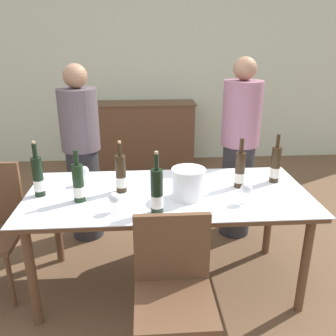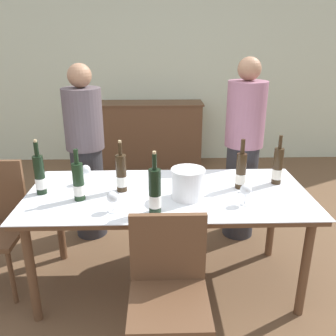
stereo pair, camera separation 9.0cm
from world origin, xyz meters
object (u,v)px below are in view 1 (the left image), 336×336
Objects in this scene: dining_table at (168,201)px; wine_bottle_3 at (157,193)px; wine_bottle_0 at (38,177)px; wine_bottle_1 at (78,184)px; person_host at (82,156)px; sideboard_cabinet at (144,134)px; wine_glass_0 at (246,189)px; wine_bottle_5 at (275,166)px; wine_glass_1 at (114,199)px; wine_glass_2 at (84,172)px; chair_near_front at (174,284)px; wine_bottle_4 at (240,170)px; ice_bucket at (188,182)px; person_guest_left at (239,151)px; wine_bottle_2 at (121,175)px.

wine_bottle_3 is (-0.09, -0.29, 0.20)m from dining_table.
wine_bottle_0 reaches higher than wine_bottle_1.
person_host is (-0.61, 1.05, -0.10)m from wine_bottle_3.
wine_glass_0 is at bearing -77.41° from sideboard_cabinet.
wine_bottle_1 is 0.96× the size of wine_bottle_5.
wine_glass_2 is (-0.25, 0.45, 0.01)m from wine_glass_1.
wine_glass_0 reaches higher than chair_near_front.
wine_glass_2 is at bearing 173.88° from wine_bottle_4.
wine_glass_1 is at bearing -158.71° from wine_bottle_4.
sideboard_cabinet is at bearing 86.42° from wine_glass_1.
wine_glass_0 is (0.65, -2.90, 0.40)m from sideboard_cabinet.
wine_bottle_0 is at bearing -102.51° from person_host.
wine_bottle_5 is at bearing -69.50° from sideboard_cabinet.
wine_glass_2 is at bearing 32.43° from wine_bottle_0.
ice_bucket is at bearing -34.66° from dining_table.
wine_bottle_3 reaches higher than wine_glass_0.
wine_bottle_5 is 1.62m from person_host.
chair_near_front is at bearing -134.90° from wine_bottle_5.
chair_near_front is 0.54× the size of person_guest_left.
wine_bottle_0 is at bearing 179.22° from dining_table.
wine_glass_1 is 0.62m from chair_near_front.
ice_bucket reaches higher than dining_table.
chair_near_front is at bearing -103.89° from ice_bucket.
sideboard_cabinet is at bearing 112.95° from person_guest_left.
wine_bottle_0 is 1.05× the size of wine_bottle_2.
wine_glass_2 is at bearing 136.52° from wine_bottle_3.
dining_table is at bearing -17.33° from wine_glass_2.
wine_bottle_3 is 0.54m from chair_near_front.
wine_bottle_5 is 0.41× the size of chair_near_front.
wine_glass_2 is at bearing 159.22° from ice_bucket.
wine_bottle_1 is 1.50m from person_guest_left.
ice_bucket is 0.63× the size of wine_bottle_4.
wine_glass_0 is 0.84m from wine_glass_1.
dining_table is 13.93× the size of wine_glass_0.
ice_bucket reaches higher than chair_near_front.
wine_bottle_1 is 2.66× the size of wine_glass_1.
wine_glass_1 is at bearing -94.84° from wine_bottle_2.
sideboard_cabinet is at bearing 102.59° from wine_glass_0.
wine_bottle_3 is 0.98m from wine_bottle_5.
wine_bottle_1 is at bearing -153.13° from wine_bottle_2.
ice_bucket reaches higher than wine_glass_0.
dining_table is 0.83m from wine_bottle_5.
wine_bottle_1 is at bearing 174.33° from wine_glass_0.
wine_bottle_0 is at bearing -175.58° from wine_bottle_5.
wine_bottle_4 is 0.98m from chair_near_front.
person_host is (-1.19, 0.96, -0.07)m from wine_glass_0.
wine_glass_1 is at bearing -175.31° from wine_glass_0.
wine_bottle_2 reaches higher than wine_bottle_1.
wine_glass_1 is 1.42m from person_guest_left.
person_host reaches higher than dining_table.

